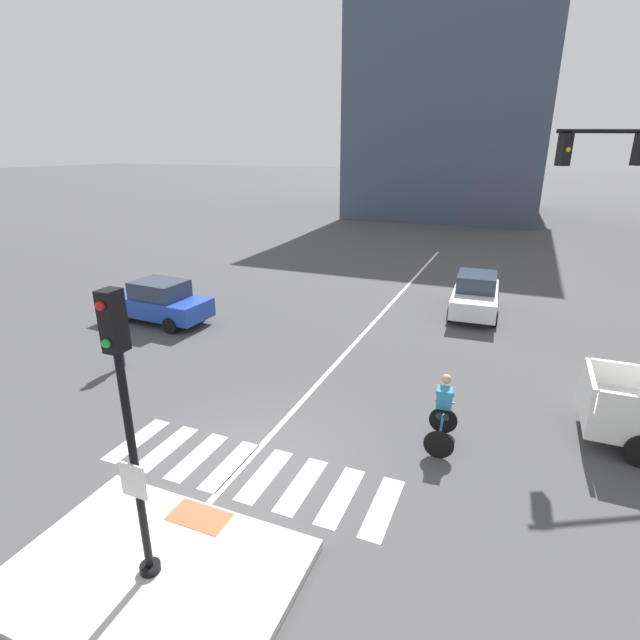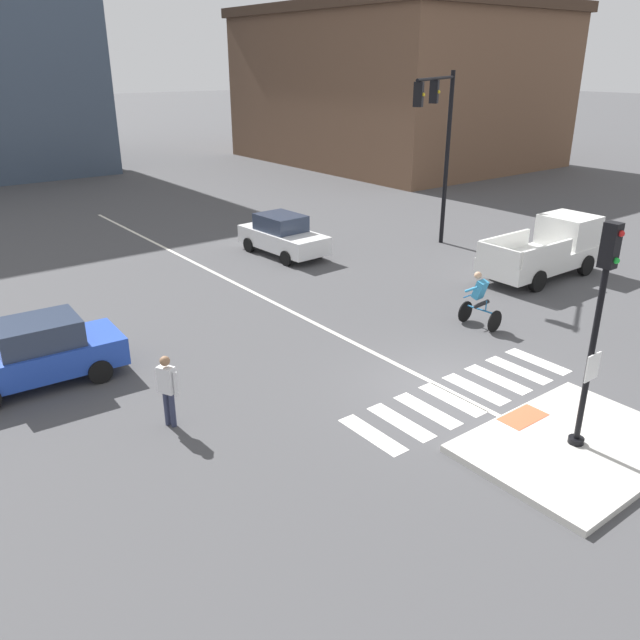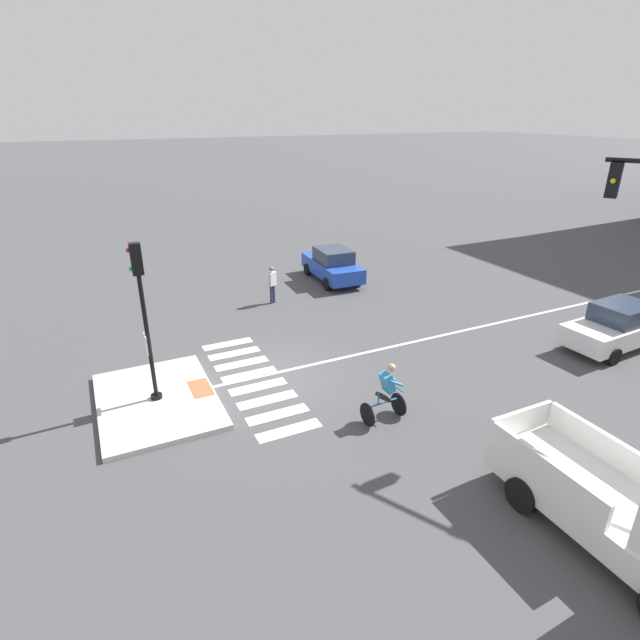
{
  "view_description": "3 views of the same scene",
  "coord_description": "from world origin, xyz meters",
  "px_view_note": "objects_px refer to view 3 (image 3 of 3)",
  "views": [
    {
      "loc": [
        4.72,
        -7.68,
        6.44
      ],
      "look_at": [
        -0.51,
        4.93,
        1.57
      ],
      "focal_mm": 27.38,
      "sensor_mm": 36.0,
      "label": 1
    },
    {
      "loc": [
        -10.96,
        -8.93,
        7.42
      ],
      "look_at": [
        -1.44,
        3.48,
        1.05
      ],
      "focal_mm": 35.87,
      "sensor_mm": 36.0,
      "label": 2
    },
    {
      "loc": [
        13.25,
        -4.35,
        7.87
      ],
      "look_at": [
        -1.22,
        2.59,
        1.08
      ],
      "focal_mm": 27.9,
      "sensor_mm": 36.0,
      "label": 3
    }
  ],
  "objects_px": {
    "signal_pole": "(143,310)",
    "car_blue_cross_left": "(332,265)",
    "pedestrian_at_curb_left": "(272,282)",
    "cyclist": "(386,392)",
    "car_white_eastbound_far": "(618,326)"
  },
  "relations": [
    {
      "from": "signal_pole",
      "to": "car_blue_cross_left",
      "type": "relative_size",
      "value": 1.1
    },
    {
      "from": "car_blue_cross_left",
      "to": "pedestrian_at_curb_left",
      "type": "bearing_deg",
      "value": -66.18
    },
    {
      "from": "car_blue_cross_left",
      "to": "cyclist",
      "type": "xyz_separation_m",
      "value": [
        11.46,
        -4.2,
        0.06
      ]
    },
    {
      "from": "car_white_eastbound_far",
      "to": "pedestrian_at_curb_left",
      "type": "height_order",
      "value": "pedestrian_at_curb_left"
    },
    {
      "from": "car_white_eastbound_far",
      "to": "cyclist",
      "type": "xyz_separation_m",
      "value": [
        0.31,
        -9.88,
        0.06
      ]
    },
    {
      "from": "cyclist",
      "to": "pedestrian_at_curb_left",
      "type": "bearing_deg",
      "value": 177.71
    },
    {
      "from": "cyclist",
      "to": "pedestrian_at_curb_left",
      "type": "relative_size",
      "value": 1.01
    },
    {
      "from": "signal_pole",
      "to": "car_blue_cross_left",
      "type": "bearing_deg",
      "value": 128.95
    },
    {
      "from": "signal_pole",
      "to": "pedestrian_at_curb_left",
      "type": "bearing_deg",
      "value": 136.25
    },
    {
      "from": "pedestrian_at_curb_left",
      "to": "car_blue_cross_left",
      "type": "bearing_deg",
      "value": 113.82
    },
    {
      "from": "car_white_eastbound_far",
      "to": "cyclist",
      "type": "bearing_deg",
      "value": -88.22
    },
    {
      "from": "cyclist",
      "to": "pedestrian_at_curb_left",
      "type": "height_order",
      "value": "cyclist"
    },
    {
      "from": "car_white_eastbound_far",
      "to": "car_blue_cross_left",
      "type": "bearing_deg",
      "value": -153.04
    },
    {
      "from": "pedestrian_at_curb_left",
      "to": "cyclist",
      "type": "bearing_deg",
      "value": -2.29
    },
    {
      "from": "pedestrian_at_curb_left",
      "to": "signal_pole",
      "type": "bearing_deg",
      "value": -43.75
    }
  ]
}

